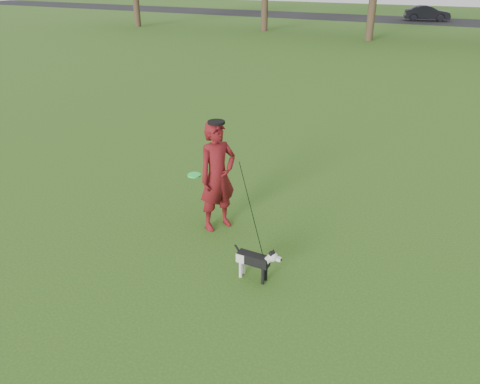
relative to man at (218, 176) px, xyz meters
The scene contains 6 objects.
ground 1.23m from the man, 46.40° to the right, with size 120.00×120.00×0.00m, color #285116.
road 39.45m from the man, 89.22° to the left, with size 120.00×7.00×0.02m, color black.
man is the anchor object (origin of this frame).
dog 1.80m from the man, 40.82° to the right, with size 0.75×0.15×0.57m.
car_mid 39.49m from the man, 92.94° to the left, with size 1.31×3.75×1.23m, color black.
man_held_items 1.09m from the man, 32.54° to the right, with size 1.91×1.24×1.53m.
Camera 1 is at (3.14, -5.62, 4.10)m, focal length 35.00 mm.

